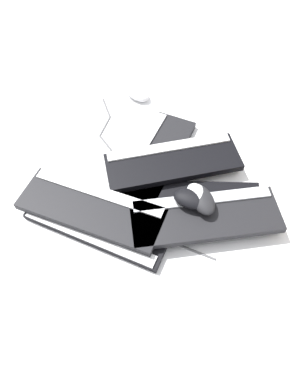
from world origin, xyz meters
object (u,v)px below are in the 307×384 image
(keyboard_1, at_px, (153,161))
(keyboard_2, at_px, (99,223))
(mouse_1, at_px, (202,200))
(mouse_0, at_px, (138,93))
(mouse_2, at_px, (200,198))
(keyboard_0, at_px, (191,203))
(mouse_3, at_px, (192,199))
(keyboard_5, at_px, (173,161))
(keyboard_4, at_px, (205,216))
(keyboard_3, at_px, (92,208))

(keyboard_1, xyz_separation_m, keyboard_2, (0.01, -0.29, 0.00))
(keyboard_1, bearing_deg, mouse_1, -18.00)
(mouse_0, bearing_deg, keyboard_2, 122.83)
(mouse_0, height_order, mouse_2, mouse_2)
(mouse_0, height_order, mouse_1, mouse_1)
(keyboard_0, distance_m, mouse_3, 0.07)
(keyboard_5, relative_size, mouse_2, 3.90)
(keyboard_5, distance_m, mouse_1, 0.19)
(keyboard_1, bearing_deg, keyboard_4, -20.48)
(keyboard_0, xyz_separation_m, keyboard_2, (-0.19, -0.22, 0.00))
(keyboard_5, height_order, mouse_1, mouse_1)
(keyboard_1, bearing_deg, keyboard_3, -95.33)
(keyboard_2, bearing_deg, mouse_0, 115.97)
(keyboard_0, height_order, mouse_0, mouse_0)
(keyboard_3, bearing_deg, keyboard_0, 42.94)
(mouse_0, bearing_deg, mouse_1, 153.81)
(mouse_1, bearing_deg, keyboard_4, 176.53)
(keyboard_1, distance_m, mouse_1, 0.26)
(keyboard_0, xyz_separation_m, keyboard_3, (-0.22, -0.21, 0.03))
(keyboard_1, relative_size, mouse_1, 4.20)
(keyboard_4, xyz_separation_m, keyboard_5, (-0.20, 0.12, 0.00))
(keyboard_1, bearing_deg, keyboard_0, -18.83)
(keyboard_3, bearing_deg, mouse_1, 37.41)
(mouse_0, xyz_separation_m, mouse_2, (0.48, -0.31, 0.06))
(keyboard_2, bearing_deg, mouse_1, 43.76)
(keyboard_4, bearing_deg, keyboard_1, 159.52)
(keyboard_4, xyz_separation_m, mouse_0, (-0.51, 0.34, -0.02))
(mouse_1, bearing_deg, mouse_0, 0.52)
(mouse_1, distance_m, mouse_2, 0.01)
(keyboard_2, height_order, keyboard_4, keyboard_4)
(keyboard_0, relative_size, keyboard_5, 1.04)
(keyboard_2, xyz_separation_m, keyboard_3, (-0.04, 0.02, 0.03))
(keyboard_2, distance_m, mouse_1, 0.32)
(keyboard_3, bearing_deg, mouse_2, 38.58)
(mouse_0, height_order, mouse_3, mouse_3)
(keyboard_3, bearing_deg, mouse_0, 113.35)
(keyboard_5, bearing_deg, mouse_3, -37.80)
(keyboard_2, relative_size, mouse_0, 4.20)
(mouse_0, bearing_deg, mouse_2, 153.50)
(keyboard_3, height_order, mouse_3, mouse_3)
(keyboard_4, distance_m, mouse_3, 0.07)
(keyboard_0, relative_size, keyboard_2, 0.97)
(keyboard_0, bearing_deg, keyboard_5, 146.71)
(keyboard_1, relative_size, keyboard_3, 1.00)
(keyboard_2, bearing_deg, mouse_2, 45.10)
(keyboard_3, relative_size, keyboard_5, 1.08)
(keyboard_1, distance_m, keyboard_4, 0.29)
(keyboard_1, height_order, mouse_1, mouse_1)
(keyboard_0, height_order, keyboard_2, same)
(keyboard_4, height_order, mouse_3, mouse_3)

